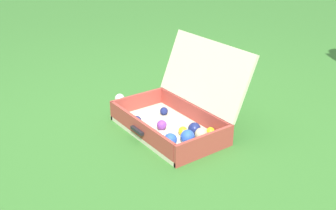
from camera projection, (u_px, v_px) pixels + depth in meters
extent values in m
plane|color=#336B28|center=(166.00, 132.00, 2.31)|extent=(16.00, 16.00, 0.00)
cube|color=beige|center=(168.00, 130.00, 2.30)|extent=(0.67, 0.39, 0.03)
cube|color=#9E3D33|center=(138.00, 103.00, 2.52)|extent=(0.02, 0.39, 0.12)
cube|color=#9E3D33|center=(205.00, 145.00, 2.04)|extent=(0.02, 0.39, 0.12)
cube|color=#9E3D33|center=(141.00, 131.00, 2.19)|extent=(0.63, 0.02, 0.12)
cube|color=#9E3D33|center=(193.00, 114.00, 2.38)|extent=(0.63, 0.02, 0.12)
cube|color=beige|center=(205.00, 73.00, 2.32)|extent=(0.67, 0.16, 0.37)
cube|color=black|center=(138.00, 131.00, 2.17)|extent=(0.11, 0.02, 0.02)
sphere|color=yellow|center=(183.00, 131.00, 2.21)|extent=(0.05, 0.05, 0.05)
sphere|color=#D1B784|center=(173.00, 148.00, 2.04)|extent=(0.05, 0.05, 0.05)
sphere|color=blue|center=(188.00, 137.00, 2.12)|extent=(0.08, 0.08, 0.08)
sphere|color=navy|center=(137.00, 121.00, 2.32)|extent=(0.06, 0.06, 0.06)
sphere|color=navy|center=(164.00, 111.00, 2.45)|extent=(0.05, 0.05, 0.05)
sphere|color=purple|center=(161.00, 125.00, 2.27)|extent=(0.06, 0.06, 0.06)
sphere|color=yellow|center=(210.00, 131.00, 2.21)|extent=(0.05, 0.05, 0.05)
sphere|color=navy|center=(194.00, 129.00, 2.21)|extent=(0.07, 0.07, 0.07)
sphere|color=white|center=(162.00, 136.00, 2.16)|extent=(0.06, 0.06, 0.06)
sphere|color=blue|center=(170.00, 140.00, 2.10)|extent=(0.07, 0.07, 0.07)
sphere|color=#D1B784|center=(201.00, 134.00, 2.16)|extent=(0.07, 0.07, 0.07)
sphere|color=white|center=(120.00, 98.00, 2.67)|extent=(0.06, 0.06, 0.06)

